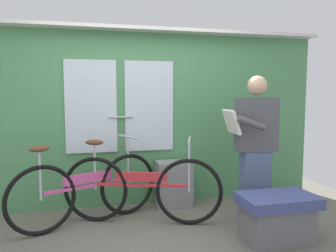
{
  "coord_description": "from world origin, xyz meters",
  "views": [
    {
      "loc": [
        -0.59,
        -2.96,
        1.39
      ],
      "look_at": [
        0.23,
        0.41,
        1.05
      ],
      "focal_mm": 35.45,
      "sensor_mm": 36.0,
      "label": 1
    }
  ],
  "objects": [
    {
      "name": "ground_plane",
      "position": [
        0.0,
        0.0,
        -0.02
      ],
      "size": [
        5.73,
        3.84,
        0.04
      ],
      "primitive_type": "cube",
      "color": "#666056"
    },
    {
      "name": "train_door_wall",
      "position": [
        -0.01,
        1.11,
        1.13
      ],
      "size": [
        4.73,
        0.28,
        2.16
      ],
      "color": "#4C8C56",
      "rests_on": "ground_plane"
    },
    {
      "name": "bicycle_near_door",
      "position": [
        -0.61,
        0.57,
        0.37
      ],
      "size": [
        1.56,
        0.74,
        0.91
      ],
      "rotation": [
        0.0,
        0.0,
        0.4
      ],
      "color": "black",
      "rests_on": "ground_plane"
    },
    {
      "name": "bicycle_leaning_behind",
      "position": [
        -0.06,
        0.46,
        0.38
      ],
      "size": [
        1.64,
        0.67,
        0.92
      ],
      "rotation": [
        0.0,
        0.0,
        -0.33
      ],
      "color": "black",
      "rests_on": "ground_plane"
    },
    {
      "name": "passenger_reading_newspaper",
      "position": [
        1.16,
        0.27,
        0.83
      ],
      "size": [
        0.57,
        0.48,
        1.58
      ],
      "rotation": [
        0.0,
        0.0,
        3.06
      ],
      "color": "slate",
      "rests_on": "ground_plane"
    },
    {
      "name": "trash_bin_by_wall",
      "position": [
        0.42,
        0.9,
        0.28
      ],
      "size": [
        0.42,
        0.28,
        0.56
      ],
      "primitive_type": "cube",
      "color": "gray",
      "rests_on": "ground_plane"
    },
    {
      "name": "bench_seat_corner",
      "position": [
        1.1,
        -0.3,
        0.24
      ],
      "size": [
        0.7,
        0.44,
        0.45
      ],
      "color": "#3D477F",
      "rests_on": "ground_plane"
    }
  ]
}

